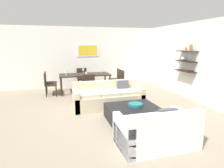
{
  "coord_description": "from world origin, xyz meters",
  "views": [
    {
      "loc": [
        -1.56,
        -5.32,
        1.95
      ],
      "look_at": [
        0.04,
        0.2,
        0.75
      ],
      "focal_mm": 30.81,
      "sensor_mm": 36.0,
      "label": 1
    }
  ],
  "objects_px": {
    "dining_chair_left_near": "(48,83)",
    "wine_glass_foot": "(86,73)",
    "dining_chair_left_far": "(49,81)",
    "loveseat_white": "(156,131)",
    "dining_chair_right_far": "(116,78)",
    "dining_table": "(85,76)",
    "dining_chair_head": "(82,77)",
    "dining_chair_foot": "(88,84)",
    "wine_glass_head": "(83,70)",
    "dining_chair_right_near": "(119,79)",
    "sofa_beige": "(108,97)",
    "wine_glass_left_near": "(66,72)",
    "decorative_bowl": "(135,105)",
    "wine_glass_right_far": "(102,70)",
    "wine_glass_left_far": "(66,72)",
    "coffee_table": "(132,113)"
  },
  "relations": [
    {
      "from": "dining_chair_foot",
      "to": "wine_glass_head",
      "type": "relative_size",
      "value": 4.9
    },
    {
      "from": "wine_glass_right_far",
      "to": "wine_glass_left_near",
      "type": "relative_size",
      "value": 0.97
    },
    {
      "from": "loveseat_white",
      "to": "wine_glass_right_far",
      "type": "bearing_deg",
      "value": 89.74
    },
    {
      "from": "dining_table",
      "to": "dining_chair_right_far",
      "type": "height_order",
      "value": "dining_chair_right_far"
    },
    {
      "from": "decorative_bowl",
      "to": "loveseat_white",
      "type": "bearing_deg",
      "value": -94.73
    },
    {
      "from": "wine_glass_left_far",
      "to": "wine_glass_foot",
      "type": "distance_m",
      "value": 0.89
    },
    {
      "from": "dining_table",
      "to": "dining_chair_right_far",
      "type": "relative_size",
      "value": 2.29
    },
    {
      "from": "dining_chair_left_far",
      "to": "loveseat_white",
      "type": "bearing_deg",
      "value": -66.29
    },
    {
      "from": "loveseat_white",
      "to": "wine_glass_head",
      "type": "height_order",
      "value": "wine_glass_head"
    },
    {
      "from": "decorative_bowl",
      "to": "dining_chair_left_near",
      "type": "height_order",
      "value": "dining_chair_left_near"
    },
    {
      "from": "loveseat_white",
      "to": "coffee_table",
      "type": "distance_m",
      "value": 1.3
    },
    {
      "from": "dining_chair_right_far",
      "to": "dining_chair_left_far",
      "type": "bearing_deg",
      "value": 180.0
    },
    {
      "from": "decorative_bowl",
      "to": "dining_chair_left_far",
      "type": "height_order",
      "value": "dining_chair_left_far"
    },
    {
      "from": "sofa_beige",
      "to": "dining_chair_right_near",
      "type": "distance_m",
      "value": 2.1
    },
    {
      "from": "loveseat_white",
      "to": "wine_glass_head",
      "type": "distance_m",
      "value": 5.11
    },
    {
      "from": "dining_chair_head",
      "to": "sofa_beige",
      "type": "bearing_deg",
      "value": -81.64
    },
    {
      "from": "wine_glass_foot",
      "to": "wine_glass_left_near",
      "type": "bearing_deg",
      "value": 158.61
    },
    {
      "from": "dining_chair_left_near",
      "to": "dining_chair_foot",
      "type": "distance_m",
      "value": 1.56
    },
    {
      "from": "dining_chair_foot",
      "to": "wine_glass_left_near",
      "type": "relative_size",
      "value": 4.98
    },
    {
      "from": "loveseat_white",
      "to": "dining_chair_right_far",
      "type": "distance_m",
      "value": 4.89
    },
    {
      "from": "dining_chair_left_near",
      "to": "wine_glass_head",
      "type": "distance_m",
      "value": 1.59
    },
    {
      "from": "dining_chair_right_far",
      "to": "wine_glass_left_far",
      "type": "xyz_separation_m",
      "value": [
        -2.15,
        -0.09,
        0.36
      ]
    },
    {
      "from": "dining_chair_left_far",
      "to": "wine_glass_head",
      "type": "xyz_separation_m",
      "value": [
        1.42,
        0.19,
        0.37
      ]
    },
    {
      "from": "dining_table",
      "to": "dining_chair_head",
      "type": "xyz_separation_m",
      "value": [
        0.0,
        0.87,
        -0.18
      ]
    },
    {
      "from": "wine_glass_head",
      "to": "wine_glass_foot",
      "type": "bearing_deg",
      "value": -90.0
    },
    {
      "from": "sofa_beige",
      "to": "wine_glass_left_near",
      "type": "xyz_separation_m",
      "value": [
        -1.16,
        1.94,
        0.58
      ]
    },
    {
      "from": "wine_glass_head",
      "to": "dining_chair_foot",
      "type": "bearing_deg",
      "value": -90.0
    },
    {
      "from": "dining_chair_right_far",
      "to": "decorative_bowl",
      "type": "bearing_deg",
      "value": -99.61
    },
    {
      "from": "dining_chair_left_far",
      "to": "dining_chair_head",
      "type": "distance_m",
      "value": 1.56
    },
    {
      "from": "dining_chair_head",
      "to": "wine_glass_foot",
      "type": "height_order",
      "value": "wine_glass_foot"
    },
    {
      "from": "dining_table",
      "to": "dining_chair_left_near",
      "type": "height_order",
      "value": "dining_chair_left_near"
    },
    {
      "from": "dining_chair_left_near",
      "to": "dining_chair_right_far",
      "type": "relative_size",
      "value": 1.0
    },
    {
      "from": "dining_chair_right_near",
      "to": "dining_chair_foot",
      "type": "distance_m",
      "value": 1.56
    },
    {
      "from": "dining_chair_head",
      "to": "wine_glass_head",
      "type": "height_order",
      "value": "wine_glass_head"
    },
    {
      "from": "dining_chair_right_near",
      "to": "wine_glass_head",
      "type": "bearing_deg",
      "value": 156.78
    },
    {
      "from": "dining_chair_left_near",
      "to": "wine_glass_foot",
      "type": "xyz_separation_m",
      "value": [
        1.42,
        -0.19,
        0.35
      ]
    },
    {
      "from": "wine_glass_left_near",
      "to": "wine_glass_left_far",
      "type": "bearing_deg",
      "value": 90.0
    },
    {
      "from": "dining_chair_left_far",
      "to": "wine_glass_foot",
      "type": "distance_m",
      "value": 1.58
    },
    {
      "from": "decorative_bowl",
      "to": "wine_glass_right_far",
      "type": "distance_m",
      "value": 3.48
    },
    {
      "from": "coffee_table",
      "to": "sofa_beige",
      "type": "bearing_deg",
      "value": 103.62
    },
    {
      "from": "dining_table",
      "to": "dining_chair_foot",
      "type": "bearing_deg",
      "value": -90.0
    },
    {
      "from": "dining_chair_right_near",
      "to": "wine_glass_right_far",
      "type": "relative_size",
      "value": 5.12
    },
    {
      "from": "coffee_table",
      "to": "dining_table",
      "type": "bearing_deg",
      "value": 102.5
    },
    {
      "from": "loveseat_white",
      "to": "coffee_table",
      "type": "relative_size",
      "value": 1.16
    },
    {
      "from": "sofa_beige",
      "to": "wine_glass_foot",
      "type": "distance_m",
      "value": 1.8
    },
    {
      "from": "dining_chair_left_far",
      "to": "dining_chair_right_far",
      "type": "distance_m",
      "value": 2.83
    },
    {
      "from": "coffee_table",
      "to": "dining_chair_head",
      "type": "xyz_separation_m",
      "value": [
        -0.74,
        4.2,
        0.31
      ]
    },
    {
      "from": "dining_chair_left_near",
      "to": "dining_chair_right_far",
      "type": "height_order",
      "value": "same"
    },
    {
      "from": "loveseat_white",
      "to": "dining_chair_foot",
      "type": "height_order",
      "value": "dining_chair_foot"
    },
    {
      "from": "dining_chair_left_far",
      "to": "dining_chair_head",
      "type": "relative_size",
      "value": 1.0
    }
  ]
}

